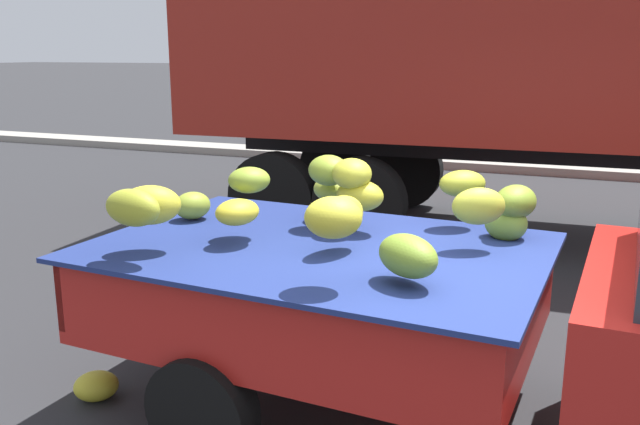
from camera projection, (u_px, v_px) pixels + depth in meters
name	position (u px, v px, depth m)	size (l,w,h in m)	color
curb_strip	(569.00, 170.00, 12.65)	(80.00, 0.80, 0.16)	gray
fallen_banana_bunch_near_tailgate	(96.00, 386.00, 4.46)	(0.29, 0.25, 0.19)	gold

